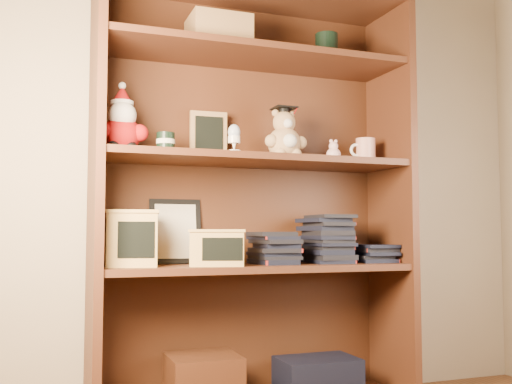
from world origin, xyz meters
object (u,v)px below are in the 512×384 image
at_px(teacher_mug, 365,151).
at_px(treats_box, 133,238).
at_px(bookcase, 251,204).
at_px(grad_teddy_bear, 285,139).

xyz_separation_m(teacher_mug, treats_box, (-0.93, -0.00, -0.35)).
bearing_deg(teacher_mug, bookcase, 173.88).
bearing_deg(grad_teddy_bear, teacher_mug, 1.01).
xyz_separation_m(bookcase, teacher_mug, (0.47, -0.05, 0.22)).
xyz_separation_m(bookcase, treats_box, (-0.45, -0.05, -0.13)).
relative_size(bookcase, grad_teddy_bear, 7.76).
relative_size(grad_teddy_bear, treats_box, 1.00).
height_order(bookcase, grad_teddy_bear, bookcase).
bearing_deg(bookcase, treats_box, -173.54).
height_order(teacher_mug, treats_box, teacher_mug).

